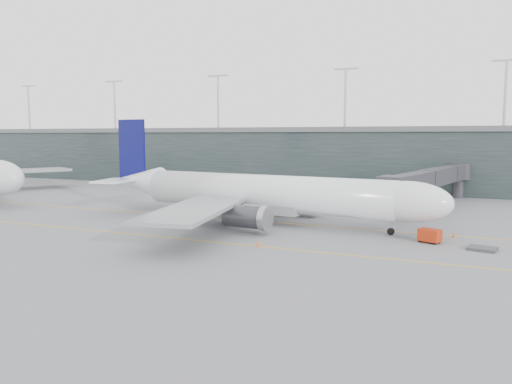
% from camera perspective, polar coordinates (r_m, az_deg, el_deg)
% --- Properties ---
extents(ground, '(320.00, 320.00, 0.00)m').
position_cam_1_polar(ground, '(82.33, -1.41, -2.73)').
color(ground, '#5C5B60').
rests_on(ground, ground).
extents(taxiline_a, '(160.00, 0.25, 0.02)m').
position_cam_1_polar(taxiline_a, '(78.78, -2.64, -3.15)').
color(taxiline_a, gold).
rests_on(taxiline_a, ground).
extents(taxiline_b, '(160.00, 0.25, 0.02)m').
position_cam_1_polar(taxiline_b, '(65.06, -8.91, -5.28)').
color(taxiline_b, gold).
rests_on(taxiline_b, ground).
extents(taxiline_lead_main, '(0.25, 60.00, 0.02)m').
position_cam_1_polar(taxiline_lead_main, '(99.02, 6.13, -1.20)').
color(taxiline_lead_main, gold).
rests_on(taxiline_lead_main, ground).
extents(taxiline_lead_adj, '(0.25, 60.00, 0.02)m').
position_cam_1_polar(taxiline_lead_adj, '(144.59, -25.72, 0.61)').
color(taxiline_lead_adj, gold).
rests_on(taxiline_lead_adj, ground).
extents(terminal, '(240.00, 36.00, 29.00)m').
position_cam_1_polar(terminal, '(136.17, 8.98, 4.07)').
color(terminal, black).
rests_on(terminal, ground).
extents(main_aircraft, '(56.86, 53.20, 15.94)m').
position_cam_1_polar(main_aircraft, '(75.26, 0.64, -0.16)').
color(main_aircraft, silver).
rests_on(main_aircraft, ground).
extents(jet_bridge, '(13.36, 47.96, 7.36)m').
position_cam_1_polar(jet_bridge, '(100.17, 19.61, 1.72)').
color(jet_bridge, '#2C2C31').
rests_on(jet_bridge, ground).
extents(gse_cart, '(2.95, 2.44, 1.72)m').
position_cam_1_polar(gse_cart, '(65.24, 19.23, -4.68)').
color(gse_cart, '#A8260C').
rests_on(gse_cart, ground).
extents(baggage_dolly, '(3.55, 3.07, 0.31)m').
position_cam_1_polar(baggage_dolly, '(63.62, 24.44, -5.89)').
color(baggage_dolly, '#38383D').
rests_on(baggage_dolly, ground).
extents(uld_a, '(2.60, 2.34, 1.96)m').
position_cam_1_polar(uld_a, '(93.41, -1.45, -0.99)').
color(uld_a, '#333338').
rests_on(uld_a, ground).
extents(uld_b, '(2.69, 2.46, 1.98)m').
position_cam_1_polar(uld_b, '(93.66, 0.44, -0.96)').
color(uld_b, '#333338').
rests_on(uld_b, ground).
extents(uld_c, '(2.80, 2.55, 2.07)m').
position_cam_1_polar(uld_c, '(92.40, 2.01, -1.04)').
color(uld_c, '#333338').
rests_on(uld_c, ground).
extents(cone_nose, '(0.41, 0.41, 0.66)m').
position_cam_1_polar(cone_nose, '(69.81, 21.69, -4.59)').
color(cone_nose, '#CA560B').
rests_on(cone_nose, ground).
extents(cone_wing_stbd, '(0.48, 0.48, 0.76)m').
position_cam_1_polar(cone_wing_stbd, '(59.64, 0.32, -5.91)').
color(cone_wing_stbd, '#E2510C').
rests_on(cone_wing_stbd, ground).
extents(cone_wing_port, '(0.45, 0.45, 0.72)m').
position_cam_1_polar(cone_wing_port, '(90.66, 6.07, -1.68)').
color(cone_wing_port, orange).
rests_on(cone_wing_port, ground).
extents(cone_tail, '(0.45, 0.45, 0.71)m').
position_cam_1_polar(cone_tail, '(78.25, -9.76, -3.04)').
color(cone_tail, '#FB4C0D').
rests_on(cone_tail, ground).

